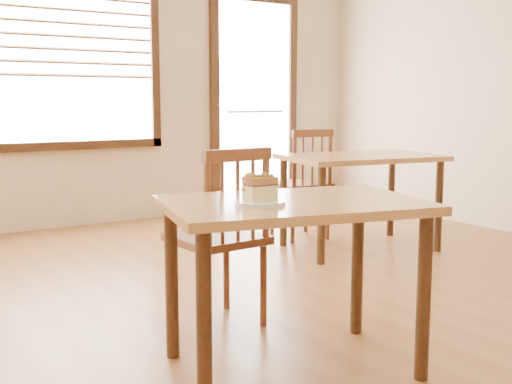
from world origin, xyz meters
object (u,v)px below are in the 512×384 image
at_px(cafe_table_second, 360,168).
at_px(plate, 260,203).
at_px(cafe_table_main, 293,226).
at_px(cafe_chair_second, 302,183).
at_px(cafe_chair_main, 221,236).
at_px(cake_slice, 260,187).

relative_size(cafe_table_second, plate, 6.22).
bearing_deg(cafe_table_second, plate, -130.99).
relative_size(cafe_table_main, cafe_chair_second, 1.29).
relative_size(cafe_table_main, plate, 5.90).
bearing_deg(cafe_chair_main, cake_slice, 70.23).
height_order(cafe_table_main, plate, plate).
bearing_deg(plate, cafe_chair_second, 49.46).
relative_size(cafe_table_main, cake_slice, 9.04).
bearing_deg(cafe_table_main, cafe_chair_second, 65.84).
bearing_deg(cafe_chair_main, plate, 70.38).
bearing_deg(plate, cafe_chair_main, 73.83).
distance_m(cafe_chair_main, cake_slice, 0.76).
bearing_deg(cafe_chair_second, cafe_table_second, 110.68).
xyz_separation_m(cafe_table_main, cafe_chair_main, (0.01, 0.63, -0.16)).
height_order(cafe_table_main, cafe_table_second, same).
bearing_deg(cake_slice, cafe_chair_second, 52.96).
height_order(cafe_chair_main, cafe_chair_second, cafe_chair_main).
height_order(cafe_chair_main, cafe_table_second, cafe_chair_main).
bearing_deg(cafe_table_main, plate, -159.26).
xyz_separation_m(cafe_chair_second, cake_slice, (-1.84, -2.15, 0.35)).
height_order(cafe_table_main, cafe_chair_second, cafe_chair_second).
bearing_deg(cafe_chair_main, cafe_table_main, 86.02).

